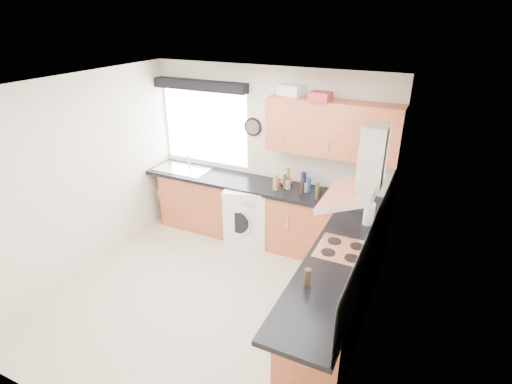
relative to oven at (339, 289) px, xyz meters
The scene contains 37 objects.
ground_plane 1.59m from the oven, 168.69° to the right, with size 3.60×3.60×0.00m, color beige.
ceiling 2.58m from the oven, 168.69° to the right, with size 3.60×3.60×0.02m, color white.
wall_back 2.28m from the oven, 135.00° to the left, with size 3.60×0.02×2.50m, color silver.
wall_front 2.71m from the oven, 125.54° to the right, with size 3.60×0.02×2.50m, color silver.
wall_left 3.41m from the oven, behind, with size 0.02×3.60×2.50m, color silver.
wall_right 0.93m from the oven, 45.00° to the right, with size 0.02×3.60×2.50m, color silver.
window 3.16m from the oven, 149.70° to the left, with size 1.40×0.02×1.10m, color white.
window_blind 3.40m from the oven, 151.23° to the left, with size 1.50×0.18×0.14m, color black.
splashback 0.81m from the oven, ahead, with size 0.01×3.00×0.54m, color white.
base_cab_back 2.01m from the oven, 142.90° to the left, with size 3.00×0.58×0.86m, color #A7502F.
base_cab_corner 1.20m from the oven, 90.00° to the left, with size 0.60×0.60×0.86m, color #A7502F.
base_cab_right 0.15m from the oven, 86.19° to the right, with size 0.58×2.10×0.86m, color #A7502F.
worktop_back 1.98m from the oven, 141.34° to the left, with size 3.60×0.62×0.05m, color black.
worktop_right 0.55m from the oven, 90.00° to the right, with size 0.62×2.42×0.05m, color black.
sink 3.12m from the oven, 157.02° to the left, with size 0.84×0.46×0.10m, color silver, non-canonical shape.
oven is the anchor object (origin of this frame).
hob_plate 0.49m from the oven, 90.00° to the left, with size 0.52×0.52×0.01m, color silver.
extractor_hood 1.35m from the oven, ahead, with size 0.52×0.78×0.66m, color silver, non-canonical shape.
upper_cabinets 1.99m from the oven, 112.54° to the left, with size 1.70×0.35×0.70m, color #A7502F.
washing_machine 1.98m from the oven, 146.31° to the left, with size 0.60×0.58×0.88m, color white.
wall_clock 2.58m from the oven, 140.00° to the left, with size 0.27×0.27×0.04m, color black.
casserole 2.56m from the oven, 129.03° to the left, with size 0.32×0.23×0.14m, color white.
storage_box 2.27m from the oven, 119.94° to the left, with size 0.25×0.21×0.11m, color #9E2B2D.
utensil_pot 1.72m from the oven, 131.50° to the left, with size 0.09×0.09×0.12m, color gray.
kitchen_roll 0.93m from the oven, 79.98° to the left, with size 0.12×0.12×0.26m, color white.
tomato_cluster 1.85m from the oven, 130.59° to the left, with size 0.17×0.17×0.08m, color red, non-canonical shape.
jar_0 1.59m from the oven, 122.45° to the left, with size 0.06×0.06×0.20m, color #1D478D.
jar_1 1.56m from the oven, 126.40° to the left, with size 0.05×0.05×0.19m, color black.
jar_2 1.74m from the oven, 133.12° to the left, with size 0.05×0.05×0.18m, color #1D5221.
jar_3 1.75m from the oven, 133.00° to the left, with size 0.04×0.04×0.20m, color #461919.
jar_4 1.75m from the oven, 137.71° to the left, with size 0.07×0.07×0.23m, color olive.
jar_5 1.48m from the oven, 116.79° to the left, with size 0.04×0.04×0.11m, color black.
jar_6 1.57m from the oven, 124.14° to the left, with size 0.06×0.06×0.12m, color #9D9586.
jar_7 1.74m from the oven, 123.53° to the left, with size 0.07×0.07×0.22m, color #1C1751.
jar_8 1.37m from the oven, 120.04° to the left, with size 0.05×0.05×0.24m, color #403323.
jar_9 1.60m from the oven, 115.91° to the left, with size 0.05×0.05×0.20m, color #AA9D91.
bottle_0 0.92m from the oven, 101.73° to the right, with size 0.06×0.06×0.18m, color #32281B.
Camera 1 is at (2.19, -3.23, 3.17)m, focal length 28.00 mm.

